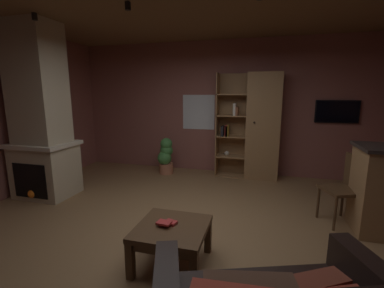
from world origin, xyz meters
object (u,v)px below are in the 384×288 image
object	(u,v)px
coffee_table	(172,233)
table_book_0	(171,223)
bookshelf_cabinet	(258,127)
wall_mounted_tv	(337,112)
potted_floor_plant	(166,156)
table_book_1	(164,223)
stone_fireplace	(41,121)
dining_chair	(347,185)

from	to	relation	value
coffee_table	table_book_0	bearing A→B (deg)	125.10
bookshelf_cabinet	wall_mounted_tv	size ratio (longest dim) A/B	2.73
potted_floor_plant	coffee_table	bearing A→B (deg)	-68.19
coffee_table	table_book_1	world-z (taller)	table_book_1
stone_fireplace	dining_chair	size ratio (longest dim) A/B	3.03
stone_fireplace	dining_chair	world-z (taller)	stone_fireplace
dining_chair	wall_mounted_tv	xyz separation A→B (m)	(0.25, 1.89, 0.83)
dining_chair	stone_fireplace	bearing A→B (deg)	-177.22
stone_fireplace	table_book_1	bearing A→B (deg)	-25.36
bookshelf_cabinet	coffee_table	bearing A→B (deg)	-103.37
stone_fireplace	potted_floor_plant	size ratio (longest dim) A/B	3.61
dining_chair	potted_floor_plant	world-z (taller)	dining_chair
coffee_table	table_book_1	xyz separation A→B (m)	(-0.07, -0.03, 0.12)
table_book_0	potted_floor_plant	bearing A→B (deg)	111.61
dining_chair	coffee_table	bearing A→B (deg)	-143.56
table_book_1	dining_chair	xyz separation A→B (m)	(2.00, 1.45, 0.08)
table_book_1	wall_mounted_tv	xyz separation A→B (m)	(2.25, 3.34, 0.91)
stone_fireplace	dining_chair	distance (m)	4.64
coffee_table	wall_mounted_tv	world-z (taller)	wall_mounted_tv
bookshelf_cabinet	coffee_table	size ratio (longest dim) A/B	3.04
stone_fireplace	coffee_table	bearing A→B (deg)	-24.29
dining_chair	wall_mounted_tv	distance (m)	2.08
stone_fireplace	bookshelf_cabinet	size ratio (longest dim) A/B	1.32
table_book_0	potted_floor_plant	world-z (taller)	potted_floor_plant
coffee_table	table_book_0	size ratio (longest dim) A/B	5.85
bookshelf_cabinet	wall_mounted_tv	world-z (taller)	bookshelf_cabinet
dining_chair	wall_mounted_tv	bearing A→B (deg)	82.41
stone_fireplace	table_book_0	bearing A→B (deg)	-23.83
stone_fireplace	bookshelf_cabinet	xyz separation A→B (m)	(3.39, 1.90, -0.21)
table_book_0	dining_chair	size ratio (longest dim) A/B	0.13
bookshelf_cabinet	wall_mounted_tv	bearing A→B (deg)	8.34
stone_fireplace	coffee_table	size ratio (longest dim) A/B	4.03
bookshelf_cabinet	table_book_1	world-z (taller)	bookshelf_cabinet
bookshelf_cabinet	table_book_0	bearing A→B (deg)	-103.99
table_book_0	dining_chair	world-z (taller)	dining_chair
table_book_1	wall_mounted_tv	size ratio (longest dim) A/B	0.18
wall_mounted_tv	table_book_1	bearing A→B (deg)	-123.96
stone_fireplace	table_book_0	xyz separation A→B (m)	(2.63, -1.16, -0.83)
table_book_0	wall_mounted_tv	bearing A→B (deg)	56.07
coffee_table	potted_floor_plant	bearing A→B (deg)	111.81
bookshelf_cabinet	table_book_1	size ratio (longest dim) A/B	15.19
stone_fireplace	wall_mounted_tv	distance (m)	5.28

